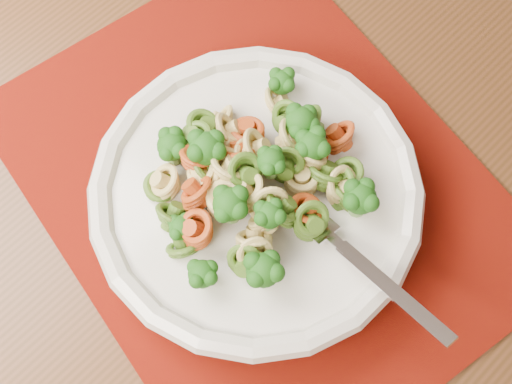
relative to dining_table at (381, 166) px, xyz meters
The scene contains 5 objects.
dining_table is the anchor object (origin of this frame).
placemat 0.19m from the dining_table, 112.78° to the right, with size 0.43×0.34×0.00m, color #641204.
pasta_bowl 0.22m from the dining_table, 106.78° to the right, with size 0.27×0.27×0.05m.
pasta_broccoli_heap 0.24m from the dining_table, 106.78° to the right, with size 0.23×0.23×0.06m, color tan, non-canonical shape.
fork 0.23m from the dining_table, 86.17° to the right, with size 0.19×0.02×0.01m, color silver, non-canonical shape.
Camera 1 is at (0.47, 0.44, 1.34)m, focal length 50.00 mm.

